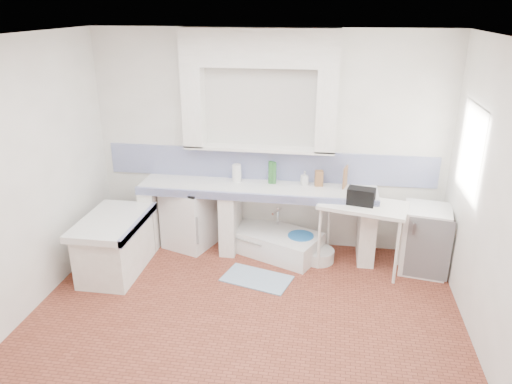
# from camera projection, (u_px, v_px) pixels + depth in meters

# --- Properties ---
(floor) EXTENTS (4.50, 4.50, 0.00)m
(floor) POSITION_uv_depth(u_px,v_px,m) (240.00, 329.00, 4.90)
(floor) COLOR brown
(floor) RESTS_ON ground
(ceiling) EXTENTS (4.50, 4.50, 0.00)m
(ceiling) POSITION_uv_depth(u_px,v_px,m) (236.00, 38.00, 3.88)
(ceiling) COLOR white
(ceiling) RESTS_ON ground
(wall_back) EXTENTS (4.50, 0.00, 4.50)m
(wall_back) POSITION_uv_depth(u_px,v_px,m) (268.00, 142.00, 6.23)
(wall_back) COLOR white
(wall_back) RESTS_ON ground
(wall_front) EXTENTS (4.50, 0.00, 4.50)m
(wall_front) POSITION_uv_depth(u_px,v_px,m) (167.00, 344.00, 2.55)
(wall_front) COLOR white
(wall_front) RESTS_ON ground
(wall_left) EXTENTS (0.00, 4.50, 4.50)m
(wall_left) POSITION_uv_depth(u_px,v_px,m) (11.00, 187.00, 4.72)
(wall_left) COLOR white
(wall_left) RESTS_ON ground
(wall_right) EXTENTS (0.00, 4.50, 4.50)m
(wall_right) POSITION_uv_depth(u_px,v_px,m) (503.00, 217.00, 4.06)
(wall_right) COLOR white
(wall_right) RESTS_ON ground
(alcove_mass) EXTENTS (1.90, 0.25, 0.45)m
(alcove_mass) POSITION_uv_depth(u_px,v_px,m) (259.00, 48.00, 5.70)
(alcove_mass) COLOR white
(alcove_mass) RESTS_ON ground
(window_frame) EXTENTS (0.35, 0.86, 1.06)m
(window_frame) POSITION_uv_depth(u_px,v_px,m) (489.00, 154.00, 5.07)
(window_frame) COLOR #342010
(window_frame) RESTS_ON ground
(lace_valance) EXTENTS (0.01, 0.84, 0.24)m
(lace_valance) POSITION_uv_depth(u_px,v_px,m) (480.00, 117.00, 4.95)
(lace_valance) COLOR white
(lace_valance) RESTS_ON ground
(counter_slab) EXTENTS (3.00, 0.60, 0.08)m
(counter_slab) POSITION_uv_depth(u_px,v_px,m) (257.00, 189.00, 6.16)
(counter_slab) COLOR white
(counter_slab) RESTS_ON ground
(counter_lip) EXTENTS (3.00, 0.04, 0.10)m
(counter_lip) POSITION_uv_depth(u_px,v_px,m) (253.00, 198.00, 5.91)
(counter_lip) COLOR navy
(counter_lip) RESTS_ON ground
(counter_pier_left) EXTENTS (0.20, 0.55, 0.82)m
(counter_pier_left) POSITION_uv_depth(u_px,v_px,m) (154.00, 215.00, 6.53)
(counter_pier_left) COLOR white
(counter_pier_left) RESTS_ON ground
(counter_pier_mid) EXTENTS (0.20, 0.55, 0.82)m
(counter_pier_mid) POSITION_uv_depth(u_px,v_px,m) (230.00, 220.00, 6.38)
(counter_pier_mid) COLOR white
(counter_pier_mid) RESTS_ON ground
(counter_pier_right) EXTENTS (0.20, 0.55, 0.82)m
(counter_pier_right) POSITION_uv_depth(u_px,v_px,m) (367.00, 229.00, 6.12)
(counter_pier_right) COLOR white
(counter_pier_right) RESTS_ON ground
(peninsula_top) EXTENTS (0.70, 1.10, 0.08)m
(peninsula_top) POSITION_uv_depth(u_px,v_px,m) (112.00, 222.00, 5.73)
(peninsula_top) COLOR white
(peninsula_top) RESTS_ON ground
(peninsula_base) EXTENTS (0.60, 1.00, 0.62)m
(peninsula_base) POSITION_uv_depth(u_px,v_px,m) (115.00, 248.00, 5.86)
(peninsula_base) COLOR white
(peninsula_base) RESTS_ON ground
(peninsula_lip) EXTENTS (0.04, 1.10, 0.10)m
(peninsula_lip) POSITION_uv_depth(u_px,v_px,m) (139.00, 224.00, 5.68)
(peninsula_lip) COLOR navy
(peninsula_lip) RESTS_ON ground
(backsplash) EXTENTS (4.27, 0.03, 0.40)m
(backsplash) POSITION_uv_depth(u_px,v_px,m) (268.00, 165.00, 6.32)
(backsplash) COLOR navy
(backsplash) RESTS_ON ground
(stove) EXTENTS (0.72, 0.71, 0.81)m
(stove) POSITION_uv_depth(u_px,v_px,m) (189.00, 217.00, 6.47)
(stove) COLOR white
(stove) RESTS_ON ground
(sink) EXTENTS (1.29, 1.02, 0.27)m
(sink) POSITION_uv_depth(u_px,v_px,m) (275.00, 243.00, 6.36)
(sink) COLOR white
(sink) RESTS_ON ground
(side_table) EXTENTS (1.11, 0.78, 0.04)m
(side_table) POSITION_uv_depth(u_px,v_px,m) (361.00, 236.00, 5.92)
(side_table) COLOR white
(side_table) RESTS_ON ground
(fridge) EXTENTS (0.61, 0.61, 0.82)m
(fridge) POSITION_uv_depth(u_px,v_px,m) (425.00, 239.00, 5.86)
(fridge) COLOR white
(fridge) RESTS_ON ground
(bucket_red) EXTENTS (0.34, 0.34, 0.29)m
(bucket_red) POSITION_uv_depth(u_px,v_px,m) (256.00, 243.00, 6.36)
(bucket_red) COLOR red
(bucket_red) RESTS_ON ground
(bucket_orange) EXTENTS (0.26, 0.26, 0.24)m
(bucket_orange) POSITION_uv_depth(u_px,v_px,m) (282.00, 246.00, 6.31)
(bucket_orange) COLOR #D55808
(bucket_orange) RESTS_ON ground
(bucket_blue) EXTENTS (0.38, 0.38, 0.31)m
(bucket_blue) POSITION_uv_depth(u_px,v_px,m) (300.00, 246.00, 6.24)
(bucket_blue) COLOR blue
(bucket_blue) RESTS_ON ground
(basin_white) EXTENTS (0.45, 0.45, 0.15)m
(basin_white) POSITION_uv_depth(u_px,v_px,m) (318.00, 255.00, 6.18)
(basin_white) COLOR white
(basin_white) RESTS_ON ground
(water_bottle_a) EXTENTS (0.08, 0.08, 0.29)m
(water_bottle_a) POSITION_uv_depth(u_px,v_px,m) (258.00, 235.00, 6.56)
(water_bottle_a) COLOR silver
(water_bottle_a) RESTS_ON ground
(water_bottle_b) EXTENTS (0.09, 0.09, 0.28)m
(water_bottle_b) POSITION_uv_depth(u_px,v_px,m) (284.00, 237.00, 6.51)
(water_bottle_b) COLOR silver
(water_bottle_b) RESTS_ON ground
(black_bag) EXTENTS (0.35, 0.24, 0.20)m
(black_bag) POSITION_uv_depth(u_px,v_px,m) (361.00, 196.00, 5.72)
(black_bag) COLOR black
(black_bag) RESTS_ON side_table
(green_bottle_a) EXTENTS (0.07, 0.07, 0.29)m
(green_bottle_a) POSITION_uv_depth(u_px,v_px,m) (271.00, 172.00, 6.21)
(green_bottle_a) COLOR #2C6A2E
(green_bottle_a) RESTS_ON counter_slab
(green_bottle_b) EXTENTS (0.07, 0.07, 0.28)m
(green_bottle_b) POSITION_uv_depth(u_px,v_px,m) (274.00, 173.00, 6.21)
(green_bottle_b) COLOR #2C6A2E
(green_bottle_b) RESTS_ON counter_slab
(knife_block) EXTENTS (0.11, 0.10, 0.20)m
(knife_block) POSITION_uv_depth(u_px,v_px,m) (319.00, 178.00, 6.14)
(knife_block) COLOR #92633A
(knife_block) RESTS_ON counter_slab
(cutting_board) EXTENTS (0.06, 0.19, 0.27)m
(cutting_board) POSITION_uv_depth(u_px,v_px,m) (345.00, 177.00, 6.08)
(cutting_board) COLOR #92633A
(cutting_board) RESTS_ON counter_slab
(paper_towel) EXTENTS (0.14, 0.14, 0.23)m
(paper_towel) POSITION_uv_depth(u_px,v_px,m) (237.00, 173.00, 6.29)
(paper_towel) COLOR white
(paper_towel) RESTS_ON counter_slab
(soap_bottle) EXTENTS (0.11, 0.11, 0.18)m
(soap_bottle) POSITION_uv_depth(u_px,v_px,m) (304.00, 178.00, 6.17)
(soap_bottle) COLOR white
(soap_bottle) RESTS_ON counter_slab
(rug) EXTENTS (0.88, 0.65, 0.01)m
(rug) POSITION_uv_depth(u_px,v_px,m) (257.00, 279.00, 5.79)
(rug) COLOR teal
(rug) RESTS_ON ground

